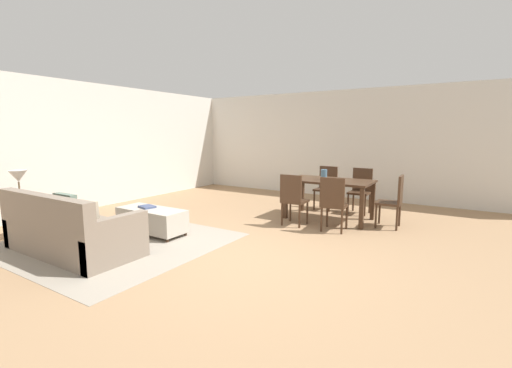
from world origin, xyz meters
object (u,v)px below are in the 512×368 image
object	(u,v)px
side_table	(22,211)
vase_centerpiece	(324,175)
couch	(70,232)
dining_chair_near_left	(293,197)
dining_chair_far_left	(327,185)
dining_chair_head_east	(394,198)
table_lamp	(18,178)
dining_chair_far_right	(361,188)
ottoman_table	(152,219)
dining_table	(329,185)
book_on_ottoman	(147,207)
dining_chair_near_right	(333,201)

from	to	relation	value
side_table	vase_centerpiece	xyz separation A→B (m)	(3.56, 3.65, 0.42)
couch	dining_chair_near_left	world-z (taller)	dining_chair_near_left
dining_chair_far_left	dining_chair_head_east	size ratio (longest dim) A/B	1.00
side_table	dining_chair_near_left	bearing A→B (deg)	41.30
table_lamp	dining_chair_far_right	size ratio (longest dim) A/B	0.57
couch	dining_chair_head_east	world-z (taller)	dining_chair_head_east
ottoman_table	dining_table	xyz separation A→B (m)	(2.10, 2.47, 0.43)
table_lamp	dining_chair_head_east	bearing A→B (deg)	37.38
dining_chair_head_east	book_on_ottoman	bearing A→B (deg)	-144.16
table_lamp	dining_chair_far_right	xyz separation A→B (m)	(4.03, 4.53, -0.43)
vase_centerpiece	book_on_ottoman	world-z (taller)	vase_centerpiece
dining_chair_near_right	vase_centerpiece	xyz separation A→B (m)	(-0.46, 0.74, 0.34)
couch	dining_table	bearing A→B (deg)	57.60
dining_chair_far_right	vase_centerpiece	size ratio (longest dim) A/B	4.77
dining_chair_far_left	dining_table	bearing A→B (deg)	-66.56
book_on_ottoman	dining_table	bearing A→B (deg)	47.89
vase_centerpiece	couch	bearing A→B (deg)	-121.67
side_table	vase_centerpiece	bearing A→B (deg)	45.68
ottoman_table	dining_chair_far_right	world-z (taller)	dining_chair_far_right
side_table	dining_chair_far_right	size ratio (longest dim) A/B	0.59
dining_chair_near_left	dining_chair_far_right	bearing A→B (deg)	65.79
dining_table	dining_chair_head_east	distance (m)	1.18
side_table	dining_chair_far_right	bearing A→B (deg)	48.38
couch	vase_centerpiece	world-z (taller)	vase_centerpiece
side_table	table_lamp	size ratio (longest dim) A/B	1.04
dining_table	dining_chair_near_right	size ratio (longest dim) A/B	1.71
table_lamp	dining_chair_near_left	size ratio (longest dim) A/B	0.57
side_table	vase_centerpiece	size ratio (longest dim) A/B	2.82
side_table	dining_chair_far_right	world-z (taller)	dining_chair_far_right
table_lamp	dining_chair_near_left	distance (m)	4.40
ottoman_table	couch	bearing A→B (deg)	-101.16
couch	dining_chair_far_right	xyz separation A→B (m)	(2.71, 4.53, 0.23)
table_lamp	vase_centerpiece	size ratio (longest dim) A/B	2.72
dining_chair_near_right	vase_centerpiece	size ratio (longest dim) A/B	4.77
couch	book_on_ottoman	bearing A→B (deg)	84.35
couch	ottoman_table	world-z (taller)	couch
dining_chair_head_east	vase_centerpiece	xyz separation A→B (m)	(-1.27, -0.04, 0.34)
couch	table_lamp	world-z (taller)	table_lamp
dining_chair_near_left	dining_chair_near_right	world-z (taller)	same
side_table	dining_chair_head_east	size ratio (longest dim) A/B	0.59
dining_table	dining_chair_far_left	bearing A→B (deg)	113.44
dining_chair_head_east	vase_centerpiece	distance (m)	1.31
dining_table	book_on_ottoman	xyz separation A→B (m)	(-2.22, -2.46, -0.23)
dining_table	dining_chair_far_right	xyz separation A→B (m)	(0.37, 0.84, -0.14)
ottoman_table	dining_chair_near_left	bearing A→B (deg)	43.87
vase_centerpiece	side_table	bearing A→B (deg)	-134.32
dining_chair_head_east	side_table	bearing A→B (deg)	-142.62
table_lamp	dining_chair_far_right	world-z (taller)	table_lamp
vase_centerpiece	dining_chair_near_left	bearing A→B (deg)	-109.80
dining_table	vase_centerpiece	size ratio (longest dim) A/B	8.17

